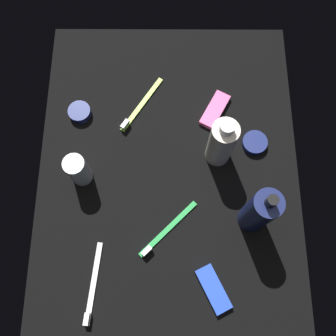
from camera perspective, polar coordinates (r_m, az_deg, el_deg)
name	(u,v)px	position (r cm, az deg, el deg)	size (l,w,h in cm)	color
ground_plane	(168,172)	(92.70, 0.00, -0.68)	(84.00, 64.00, 1.20)	black
lotion_bottle	(259,212)	(82.69, 13.67, -6.50)	(6.20, 6.20, 20.66)	#161E4B
bodywash_bottle	(221,143)	(86.86, 8.09, 3.83)	(6.17, 6.17, 17.69)	silver
deodorant_stick	(78,170)	(89.51, -13.63, -0.33)	(5.00, 5.00, 10.05)	silver
toothbrush_green	(166,232)	(88.27, -0.26, -9.72)	(13.40, 13.75, 2.10)	green
toothbrush_lime	(139,107)	(98.47, -4.45, 9.30)	(15.76, 10.80, 2.10)	#8CD133
toothbrush_white	(92,288)	(89.04, -11.54, -17.55)	(18.03, 3.12, 2.10)	white
snack_bar_pink	(214,110)	(98.34, 7.11, 8.78)	(10.40, 4.00, 1.50)	#E55999
snack_bar_blue	(213,289)	(87.83, 6.87, -17.88)	(10.40, 4.00, 1.50)	blue
cream_tin_left	(79,112)	(99.68, -13.40, 8.29)	(5.76, 5.76, 2.05)	navy
cream_tin_right	(254,143)	(96.22, 13.03, 3.77)	(6.23, 6.23, 1.74)	navy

